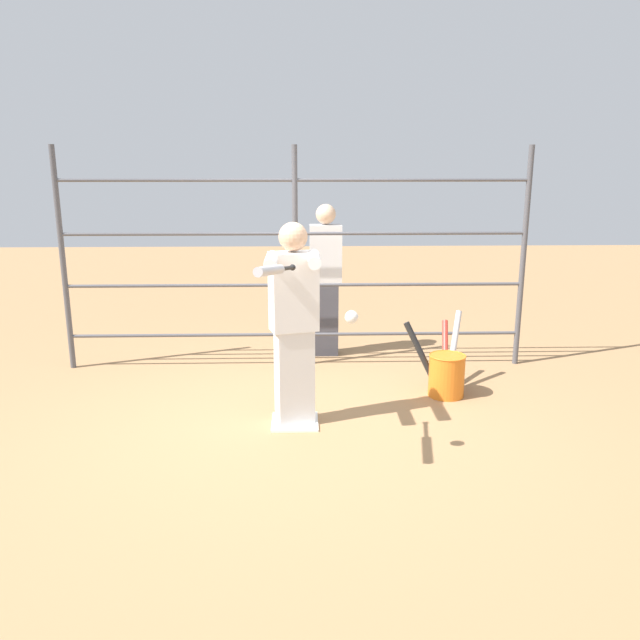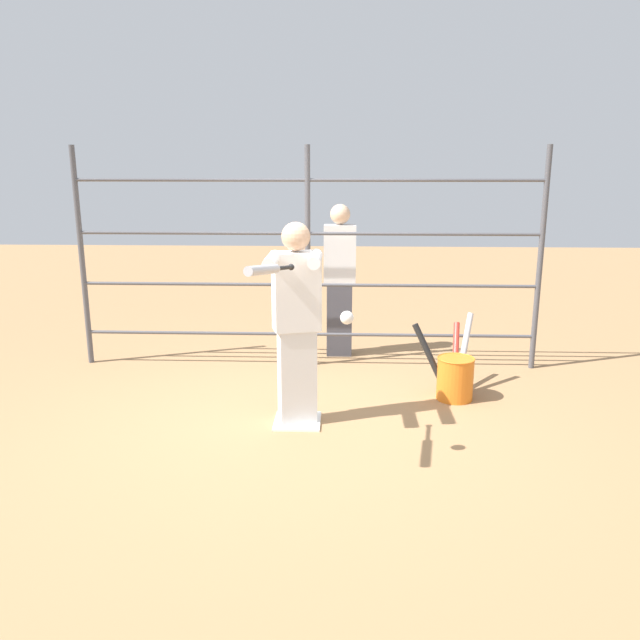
% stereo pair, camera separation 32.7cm
% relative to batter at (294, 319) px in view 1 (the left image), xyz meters
% --- Properties ---
extents(ground_plane, '(24.00, 24.00, 0.00)m').
position_rel_batter_xyz_m(ground_plane, '(0.00, -0.02, -0.94)').
color(ground_plane, '#9E754C').
extents(home_plate, '(0.40, 0.40, 0.02)m').
position_rel_batter_xyz_m(home_plate, '(0.00, -0.02, -0.93)').
color(home_plate, white).
rests_on(home_plate, ground).
extents(fence_backstop, '(5.00, 0.06, 2.38)m').
position_rel_batter_xyz_m(fence_backstop, '(0.00, -1.62, 0.25)').
color(fence_backstop, '#4C4C51').
rests_on(fence_backstop, ground).
extents(batter, '(0.43, 0.67, 1.73)m').
position_rel_batter_xyz_m(batter, '(0.00, 0.00, 0.00)').
color(batter, silver).
rests_on(batter, ground).
extents(baseball_bat_swinging, '(0.26, 0.81, 0.15)m').
position_rel_batter_xyz_m(baseball_bat_swinging, '(0.12, 0.92, 0.56)').
color(baseball_bat_swinging, black).
extents(softball_in_flight, '(0.10, 0.10, 0.10)m').
position_rel_batter_xyz_m(softball_in_flight, '(-0.42, 0.77, 0.20)').
color(softball_in_flight, white).
extents(bat_bucket, '(0.66, 0.76, 0.75)m').
position_rel_batter_xyz_m(bat_bucket, '(-1.46, -0.67, -0.71)').
color(bat_bucket, orange).
rests_on(bat_bucket, ground).
extents(bystander_behind_fence, '(0.36, 0.22, 1.75)m').
position_rel_batter_xyz_m(bystander_behind_fence, '(-0.34, -2.03, -0.02)').
color(bystander_behind_fence, '#3F3F47').
rests_on(bystander_behind_fence, ground).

